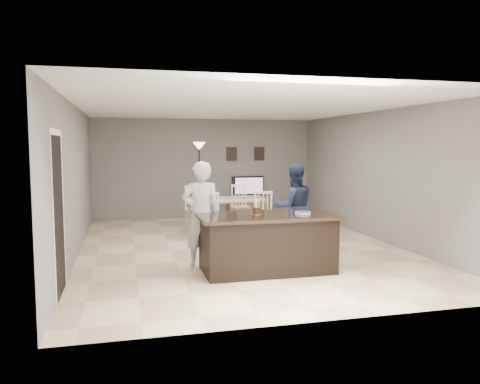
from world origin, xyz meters
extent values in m
plane|color=tan|center=(0.00, 0.00, 0.00)|extent=(8.00, 8.00, 0.00)
plane|color=slate|center=(0.00, 4.00, 1.35)|extent=(6.00, 0.00, 6.00)
plane|color=slate|center=(0.00, -4.00, 1.35)|extent=(6.00, 0.00, 6.00)
plane|color=slate|center=(-3.00, 0.00, 1.35)|extent=(0.00, 8.00, 8.00)
plane|color=slate|center=(3.00, 0.00, 1.35)|extent=(0.00, 8.00, 8.00)
plane|color=white|center=(0.00, 0.00, 2.70)|extent=(8.00, 8.00, 0.00)
cube|color=black|center=(0.00, -1.80, 0.42)|extent=(2.00, 1.00, 0.85)
cube|color=black|center=(0.00, -1.80, 0.88)|extent=(2.15, 1.10, 0.05)
cube|color=brown|center=(1.20, 3.77, 0.30)|extent=(1.20, 0.40, 0.60)
imported|color=black|center=(1.20, 3.84, 0.86)|extent=(0.91, 0.12, 0.53)
plane|color=orange|center=(1.20, 3.76, 0.87)|extent=(0.78, 0.00, 0.78)
cube|color=black|center=(0.75, 3.98, 1.75)|extent=(0.30, 0.02, 0.38)
cube|color=black|center=(1.55, 3.98, 1.75)|extent=(0.30, 0.02, 0.38)
plane|color=black|center=(-2.99, -2.30, 1.05)|extent=(0.00, 2.10, 2.10)
plane|color=white|center=(-2.99, -2.30, 2.14)|extent=(0.00, 1.02, 1.02)
imported|color=#BDBCC1|center=(-0.95, -1.25, 0.86)|extent=(0.66, 0.46, 1.72)
imported|color=#192239|center=(0.95, -0.45, 0.81)|extent=(0.81, 0.64, 1.63)
cylinder|color=gold|center=(-0.16, -1.75, 0.90)|extent=(0.16, 0.16, 0.00)
cylinder|color=#321C0D|center=(-0.16, -1.75, 0.96)|extent=(0.11, 0.11, 0.10)
cylinder|color=white|center=(-0.16, -1.75, 1.07)|extent=(0.02, 0.02, 0.11)
sphere|color=#FFBF4C|center=(-0.16, -1.75, 1.13)|extent=(0.02, 0.02, 0.02)
cylinder|color=white|center=(0.57, -1.87, 0.91)|extent=(0.25, 0.25, 0.01)
cylinder|color=white|center=(0.57, -1.87, 0.92)|extent=(0.25, 0.25, 0.01)
cylinder|color=white|center=(0.57, -1.87, 0.93)|extent=(0.25, 0.25, 0.01)
cylinder|color=#2F548F|center=(0.57, -1.87, 0.94)|extent=(0.25, 0.25, 0.00)
cube|color=tan|center=(0.05, 1.52, 0.77)|extent=(1.72, 1.01, 0.04)
cylinder|color=tan|center=(-0.69, 1.10, 0.37)|extent=(0.06, 0.06, 0.75)
cylinder|color=tan|center=(0.79, 1.93, 0.37)|extent=(0.06, 0.06, 0.75)
cube|color=#427761|center=(0.05, 1.52, 0.79)|extent=(1.48, 0.43, 0.01)
cube|color=silver|center=(-0.50, 0.76, 0.47)|extent=(0.46, 0.44, 0.04)
cylinder|color=silver|center=(-0.67, 0.58, 0.23)|extent=(0.03, 0.03, 0.45)
cylinder|color=silver|center=(-0.32, 0.93, 0.23)|extent=(0.03, 0.03, 0.45)
cube|color=silver|center=(-0.49, 0.57, 1.00)|extent=(0.40, 0.05, 0.05)
cube|color=silver|center=(0.66, 0.81, 0.47)|extent=(0.46, 0.44, 0.04)
cylinder|color=silver|center=(0.49, 0.63, 0.23)|extent=(0.03, 0.03, 0.45)
cylinder|color=silver|center=(0.83, 0.98, 0.23)|extent=(0.03, 0.03, 0.45)
cube|color=silver|center=(0.67, 0.62, 1.00)|extent=(0.40, 0.05, 0.05)
cube|color=silver|center=(-0.56, 2.23, 0.47)|extent=(0.46, 0.44, 0.04)
cylinder|color=silver|center=(-0.39, 2.40, 0.23)|extent=(0.03, 0.03, 0.45)
cylinder|color=silver|center=(-0.73, 2.05, 0.23)|extent=(0.03, 0.03, 0.45)
cube|color=silver|center=(-0.56, 2.41, 1.00)|extent=(0.40, 0.05, 0.05)
cube|color=silver|center=(0.60, 2.27, 0.47)|extent=(0.46, 0.44, 0.04)
cylinder|color=silver|center=(0.77, 2.45, 0.23)|extent=(0.03, 0.03, 0.45)
cylinder|color=silver|center=(0.43, 2.10, 0.23)|extent=(0.03, 0.03, 0.45)
cube|color=silver|center=(0.59, 2.46, 1.00)|extent=(0.40, 0.05, 0.05)
cylinder|color=black|center=(-0.31, 3.01, 0.02)|extent=(0.31, 0.31, 0.03)
cylinder|color=black|center=(-0.31, 3.01, 0.97)|extent=(0.04, 0.04, 1.90)
cone|color=#FCC78B|center=(-0.31, 3.01, 1.97)|extent=(0.31, 0.31, 0.20)
camera|label=1|loc=(-2.14, -8.71, 1.96)|focal=35.00mm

